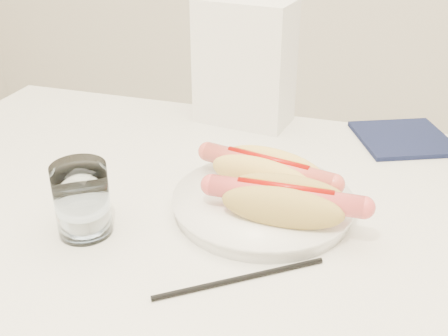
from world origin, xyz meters
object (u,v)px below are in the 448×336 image
(table, at_px, (235,261))
(hotdog_left, at_px, (267,172))
(hotdog_right, at_px, (285,201))
(water_glass, at_px, (82,200))
(napkin_box, at_px, (245,63))
(plate, at_px, (263,205))

(table, bearing_deg, hotdog_left, 72.47)
(table, bearing_deg, hotdog_right, 5.46)
(hotdog_left, distance_m, water_glass, 0.26)
(hotdog_right, relative_size, napkin_box, 0.87)
(plate, height_order, napkin_box, napkin_box)
(napkin_box, bearing_deg, hotdog_left, -60.21)
(water_glass, distance_m, napkin_box, 0.44)
(water_glass, bearing_deg, plate, 29.64)
(table, relative_size, napkin_box, 5.28)
(plate, distance_m, napkin_box, 0.34)
(hotdog_left, bearing_deg, plate, -73.25)
(napkin_box, bearing_deg, hotdog_right, -58.63)
(water_glass, bearing_deg, napkin_box, 77.23)
(hotdog_right, distance_m, napkin_box, 0.38)
(table, distance_m, water_glass, 0.22)
(hotdog_right, distance_m, water_glass, 0.26)
(hotdog_left, relative_size, water_glass, 2.03)
(hotdog_left, height_order, hotdog_right, same)
(table, height_order, hotdog_left, hotdog_left)
(water_glass, height_order, napkin_box, napkin_box)
(plate, distance_m, water_glass, 0.24)
(table, distance_m, napkin_box, 0.40)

